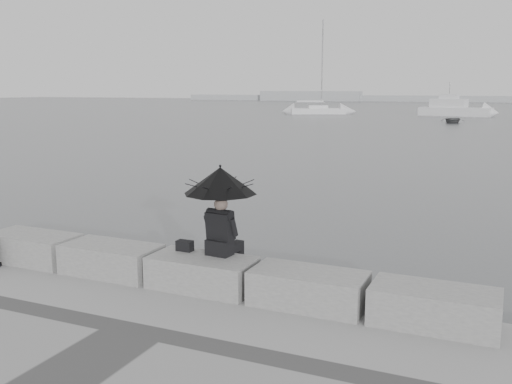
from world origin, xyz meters
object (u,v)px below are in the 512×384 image
at_px(seated_person, 220,191).
at_px(dinghy, 452,120).
at_px(sailboat_left, 318,110).
at_px(motor_cruiser, 455,109).

distance_m(seated_person, dinghy, 55.28).
bearing_deg(sailboat_left, motor_cruiser, -18.65).
distance_m(sailboat_left, motor_cruiser, 18.24).
bearing_deg(seated_person, motor_cruiser, 97.80).
xyz_separation_m(sailboat_left, motor_cruiser, (18.16, 1.59, 0.37)).
height_order(seated_person, sailboat_left, sailboat_left).
relative_size(sailboat_left, dinghy, 3.61).
relative_size(motor_cruiser, dinghy, 2.60).
xyz_separation_m(sailboat_left, dinghy, (19.31, -14.49, -0.22)).
xyz_separation_m(seated_person, dinghy, (-1.71, 55.23, -1.69)).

